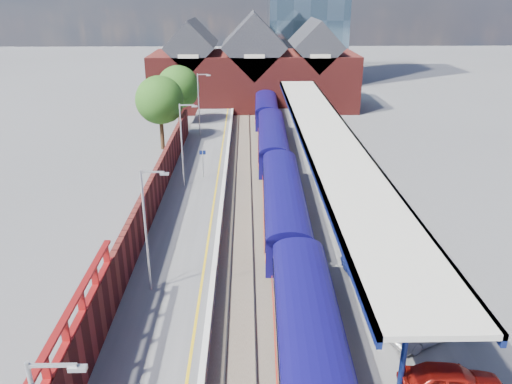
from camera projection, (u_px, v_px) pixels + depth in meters
ground at (258, 166)px, 50.39m from camera, size 240.00×240.00×0.00m
ballast_bed at (261, 205)px, 41.10m from camera, size 6.00×76.00×0.06m
rails at (261, 204)px, 41.06m from camera, size 4.51×76.00×0.14m
left_platform at (194, 200)px, 40.82m from camera, size 5.00×76.00×1.00m
right_platform at (334, 199)px, 41.03m from camera, size 6.00×76.00×1.00m
coping_left at (222, 194)px, 40.67m from camera, size 0.30×76.00×0.05m
coping_right at (299, 193)px, 40.78m from camera, size 0.30×76.00×0.05m
yellow_line at (215, 194)px, 40.66m from camera, size 0.14×76.00×0.01m
train at (277, 166)px, 43.81m from camera, size 3.18×65.96×3.45m
canopy at (327, 137)px, 41.06m from camera, size 4.50×52.00×4.48m
lamp_post_b at (148, 224)px, 26.14m from camera, size 1.48×0.18×7.00m
lamp_post_c at (183, 140)px, 40.99m from camera, size 1.48×0.18×7.00m
lamp_post_d at (200, 101)px, 55.83m from camera, size 1.48×0.18×7.00m
platform_sign at (203, 159)px, 43.73m from camera, size 0.55×0.08×2.50m
brick_wall at (145, 210)px, 34.05m from camera, size 0.35×50.00×3.86m
station_building at (254, 70)px, 74.33m from camera, size 30.00×12.12×13.78m
tree_near at (161, 102)px, 53.68m from camera, size 5.20×5.20×8.10m
tree_far at (179, 88)px, 61.12m from camera, size 5.20×5.20×8.10m
parked_car_red at (452, 382)px, 20.08m from camera, size 4.31×2.05×1.42m
parked_car_silver at (426, 328)px, 23.40m from camera, size 4.13×3.01×1.30m
parked_car_dark at (425, 301)px, 25.37m from camera, size 5.03×3.54×1.35m
parked_car_blue at (377, 262)px, 29.30m from camera, size 4.32×2.50×1.13m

